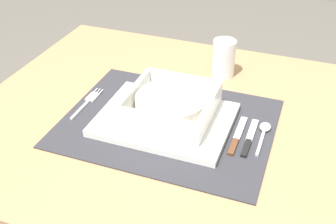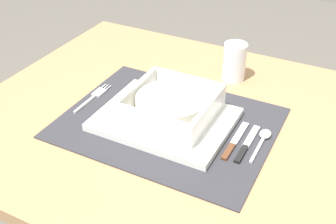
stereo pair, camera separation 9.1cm
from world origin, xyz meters
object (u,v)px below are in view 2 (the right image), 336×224
butter_knife (246,145)px  bread_knife (234,143)px  drinking_glass (234,64)px  fork (95,96)px  dining_table (179,151)px  spoon (264,137)px  porridge_bowl (171,106)px

butter_knife → bread_knife: size_ratio=1.01×
drinking_glass → fork: bearing=-137.6°
bread_knife → dining_table: bearing=164.8°
dining_table → bread_knife: size_ratio=7.01×
spoon → drinking_glass: 0.26m
spoon → drinking_glass: size_ratio=1.16×
fork → drinking_glass: 0.36m
spoon → bread_knife: spoon is taller
spoon → drinking_glass: bearing=125.5°
dining_table → butter_knife: butter_knife is taller
bread_knife → butter_knife: bearing=8.1°
porridge_bowl → dining_table: bearing=66.7°
porridge_bowl → butter_knife: 0.18m
porridge_bowl → bread_knife: bearing=-5.5°
spoon → bread_knife: bearing=-137.5°
dining_table → spoon: 0.22m
butter_knife → drinking_glass: size_ratio=1.39×
spoon → fork: bearing=-175.2°
dining_table → fork: size_ratio=6.91×
dining_table → fork: 0.24m
porridge_bowl → drinking_glass: size_ratio=1.86×
dining_table → fork: (-0.22, -0.02, 0.10)m
dining_table → butter_knife: 0.20m
bread_knife → drinking_glass: bearing=109.7°
dining_table → bread_knife: bread_knife is taller
dining_table → porridge_bowl: porridge_bowl is taller
fork → bread_knife: 0.36m
fork → butter_knife: bearing=-6.0°
spoon → butter_knife: bearing=-120.2°
drinking_glass → spoon: bearing=-55.9°
bread_knife → drinking_glass: 0.28m
porridge_bowl → fork: 0.21m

